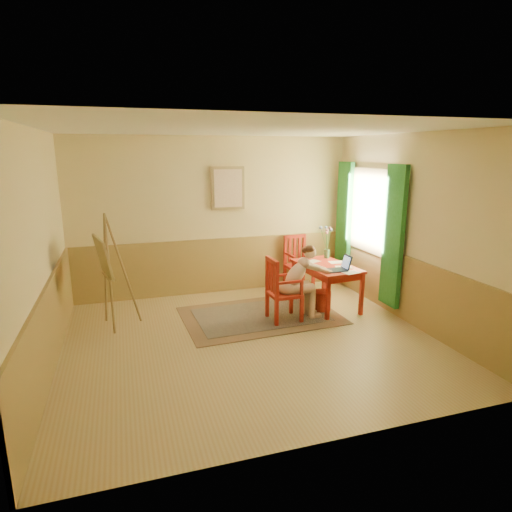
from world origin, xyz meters
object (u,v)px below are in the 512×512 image
object	(u,v)px
chair_back	(298,262)
laptop	(339,267)
chair_left	(281,290)
easel	(106,261)
figure	(300,279)
table	(326,270)

from	to	relation	value
chair_back	laptop	bearing A→B (deg)	-86.48
chair_left	easel	bearing A→B (deg)	167.81
laptop	easel	distance (m)	3.50
laptop	easel	xyz separation A→B (m)	(-3.45, 0.53, 0.24)
chair_back	easel	distance (m)	3.52
figure	laptop	world-z (taller)	figure
figure	easel	xyz separation A→B (m)	(-2.80, 0.53, 0.37)
figure	easel	bearing A→B (deg)	169.18
table	laptop	bearing A→B (deg)	-84.90
table	figure	bearing A→B (deg)	-149.72
chair_left	easel	world-z (taller)	easel
easel	laptop	bearing A→B (deg)	-8.78
chair_left	table	bearing A→B (deg)	21.48
easel	chair_back	bearing A→B (deg)	14.84
chair_back	laptop	distance (m)	1.45
table	chair_back	size ratio (longest dim) A/B	1.26
chair_left	figure	bearing A→B (deg)	0.54
table	easel	xyz separation A→B (m)	(-3.42, 0.17, 0.38)
chair_back	table	bearing A→B (deg)	-87.02
chair_left	laptop	size ratio (longest dim) A/B	2.52
figure	table	bearing A→B (deg)	30.28
table	chair_left	world-z (taller)	chair_left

